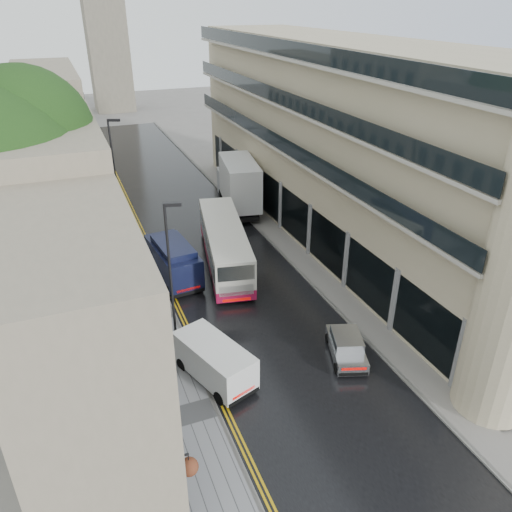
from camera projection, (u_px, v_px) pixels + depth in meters
road at (207, 243)px, 37.76m from camera, size 9.00×85.00×0.02m
left_sidewalk at (128, 256)px, 35.82m from camera, size 2.70×85.00×0.12m
right_sidewalk at (272, 232)px, 39.51m from camera, size 1.80×85.00×0.12m
old_shop_row at (59, 172)px, 33.98m from camera, size 4.50×56.00×12.00m
modern_block at (343, 144)px, 36.69m from camera, size 8.00×40.00×14.00m
tree_far at (16, 161)px, 35.45m from camera, size 9.24×9.24×12.46m
cream_bus at (213, 268)px, 31.28m from camera, size 4.46×11.02×2.93m
white_lorry at (228, 193)px, 40.90m from camera, size 4.06×9.01×4.57m
silver_hatchback at (338, 362)px, 24.42m from camera, size 2.58×3.82×1.32m
white_van at (219, 386)px, 22.36m from camera, size 3.26×4.81×2.00m
navy_van at (168, 276)px, 30.50m from camera, size 2.72×5.63×2.77m
pedestrian at (150, 321)px, 27.14m from camera, size 0.64×0.51×1.55m
lamp_post_near at (170, 275)px, 25.38m from camera, size 0.89×0.41×7.72m
lamp_post_far at (115, 175)px, 38.39m from camera, size 0.97×0.54×8.51m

